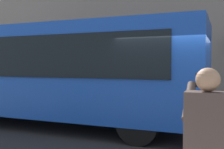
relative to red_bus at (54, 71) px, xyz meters
name	(u,v)px	position (x,y,z in m)	size (l,w,h in m)	color
ground_plane	(175,140)	(-3.77, 0.33, -1.68)	(60.00, 60.00, 0.00)	#232326
red_bus	(54,71)	(0.00, 0.00, 0.00)	(9.05, 2.54, 3.08)	#1947AD
pedestrian_photographer	(208,145)	(-4.76, 4.58, -0.54)	(0.53, 0.52, 1.70)	#2D2D33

